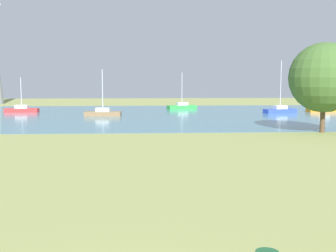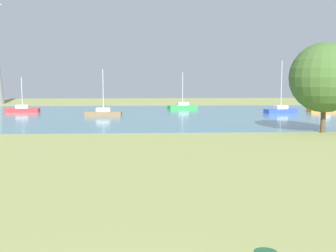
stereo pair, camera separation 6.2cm
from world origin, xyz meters
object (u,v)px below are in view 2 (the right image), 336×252
at_px(sailboat_orange, 323,109).
at_px(sailboat_red, 23,109).
at_px(sailboat_green, 183,106).
at_px(sailboat_blue, 281,110).
at_px(sailboat_brown, 103,113).
at_px(tree_mid_shore, 325,78).

relative_size(sailboat_orange, sailboat_red, 1.02).
distance_m(sailboat_orange, sailboat_green, 21.86).
distance_m(sailboat_blue, sailboat_brown, 25.40).
relative_size(sailboat_red, sailboat_blue, 0.68).
height_order(sailboat_red, sailboat_blue, sailboat_blue).
xyz_separation_m(sailboat_orange, sailboat_brown, (-32.28, -5.50, 0.01)).
distance_m(sailboat_blue, tree_mid_shore, 22.75).
bearing_deg(sailboat_green, sailboat_orange, -19.63).
relative_size(sailboat_blue, tree_mid_shore, 0.92).
xyz_separation_m(sailboat_orange, tree_mid_shore, (-10.42, -23.92, 4.57)).
bearing_deg(sailboat_red, tree_mid_shore, -36.36).
distance_m(sailboat_blue, sailboat_green, 16.31).
distance_m(sailboat_brown, sailboat_green, 17.36).
relative_size(sailboat_red, tree_mid_shore, 0.63).
xyz_separation_m(sailboat_blue, sailboat_brown, (-25.14, -3.63, -0.02)).
distance_m(sailboat_red, tree_mid_shore, 43.03).
xyz_separation_m(sailboat_red, tree_mid_shore, (34.46, -25.36, 4.57)).
xyz_separation_m(sailboat_blue, tree_mid_shore, (-3.28, -22.05, 4.54)).
distance_m(sailboat_red, sailboat_green, 24.99).
height_order(sailboat_green, tree_mid_shore, tree_mid_shore).
bearing_deg(sailboat_green, sailboat_red, -166.35).
relative_size(sailboat_brown, tree_mid_shore, 0.75).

